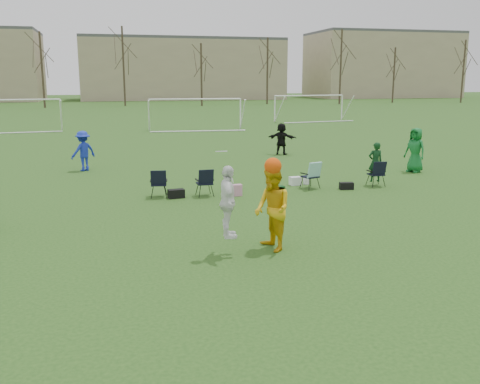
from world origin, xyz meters
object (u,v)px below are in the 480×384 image
object	(u,v)px
goal_left	(10,106)
fielder_black	(282,139)
goal_right	(309,101)
goal_mid	(195,105)
center_contest	(259,206)
fielder_blue	(83,151)
fielder_green_far	(415,150)

from	to	relation	value
goal_left	fielder_black	bearing A→B (deg)	-52.06
goal_right	goal_left	bearing A→B (deg)	-179.25
goal_mid	center_contest	bearing A→B (deg)	-92.69
fielder_blue	goal_mid	world-z (taller)	goal_mid
goal_left	goal_mid	size ratio (longest dim) A/B	1.00
fielder_black	center_contest	size ratio (longest dim) A/B	0.69
fielder_green_far	fielder_black	world-z (taller)	fielder_green_far
fielder_green_far	goal_right	xyz separation A→B (m)	(6.00, 27.95, 0.96)
fielder_black	goal_mid	world-z (taller)	goal_mid
center_contest	fielder_black	bearing A→B (deg)	69.75
goal_left	goal_right	world-z (taller)	same
fielder_blue	goal_mid	size ratio (longest dim) A/B	0.24
fielder_green_far	goal_left	xyz separation A→B (m)	(-20.00, 23.95, 0.96)
fielder_green_far	center_contest	world-z (taller)	center_contest
fielder_green_far	goal_right	size ratio (longest dim) A/B	0.26
fielder_blue	goal_right	world-z (taller)	goal_right
fielder_blue	goal_mid	distance (m)	19.84
fielder_blue	fielder_black	world-z (taller)	fielder_blue
center_contest	fielder_green_far	bearing A→B (deg)	42.77
goal_left	goal_mid	xyz separation A→B (m)	(14.00, -2.00, 0.00)
center_contest	goal_mid	bearing A→B (deg)	83.31
goal_right	center_contest	bearing A→B (deg)	-120.97
fielder_blue	goal_mid	xyz separation A→B (m)	(8.00, 18.12, 1.04)
fielder_blue	goal_right	distance (m)	31.35
fielder_black	goal_left	xyz separation A→B (m)	(-16.11, 17.31, 1.08)
fielder_black	goal_mid	xyz separation A→B (m)	(-2.11, 15.31, 1.08)
fielder_green_far	goal_right	world-z (taller)	goal_right
fielder_green_far	goal_right	bearing A→B (deg)	142.38
goal_mid	goal_right	size ratio (longest dim) A/B	1.01
fielder_black	goal_right	distance (m)	23.52
center_contest	goal_left	size ratio (longest dim) A/B	0.33
fielder_green_far	goal_mid	bearing A→B (deg)	169.79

